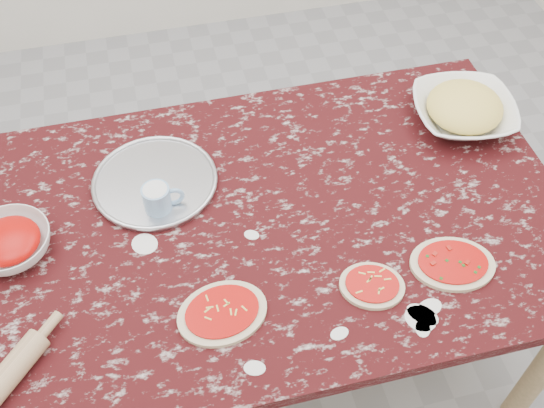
{
  "coord_description": "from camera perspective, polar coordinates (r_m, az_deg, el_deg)",
  "views": [
    {
      "loc": [
        -0.25,
        -1.03,
        2.07
      ],
      "look_at": [
        0.0,
        0.0,
        0.8
      ],
      "focal_mm": 41.92,
      "sensor_mm": 36.0,
      "label": 1
    }
  ],
  "objects": [
    {
      "name": "worktable",
      "position": [
        1.76,
        0.0,
        -2.76
      ],
      "size": [
        1.6,
        1.0,
        0.75
      ],
      "color": "black",
      "rests_on": "ground"
    },
    {
      "name": "pizza_right",
      "position": [
        1.66,
        15.9,
        -5.17
      ],
      "size": [
        0.24,
        0.2,
        0.02
      ],
      "color": "beige",
      "rests_on": "worktable"
    },
    {
      "name": "ground",
      "position": [
        2.33,
        0.0,
        -12.67
      ],
      "size": [
        4.0,
        4.0,
        0.0
      ],
      "primitive_type": "plane",
      "color": "gray"
    },
    {
      "name": "pizza_tray",
      "position": [
        1.79,
        -10.45,
        1.92
      ],
      "size": [
        0.4,
        0.4,
        0.01
      ],
      "primitive_type": "cylinder",
      "rotation": [
        0.0,
        0.0,
        0.19
      ],
      "color": "#B2B2B7",
      "rests_on": "worktable"
    },
    {
      "name": "pizza_left",
      "position": [
        1.52,
        -4.49,
        -9.72
      ],
      "size": [
        0.24,
        0.2,
        0.02
      ],
      "color": "beige",
      "rests_on": "worktable"
    },
    {
      "name": "cheese_bowl",
      "position": [
        2.01,
        16.78,
        7.91
      ],
      "size": [
        0.34,
        0.34,
        0.07
      ],
      "primitive_type": "imported",
      "rotation": [
        0.0,
        0.0,
        -0.16
      ],
      "color": "white",
      "rests_on": "worktable"
    },
    {
      "name": "sauce_bowl",
      "position": [
        1.73,
        -22.45,
        -3.33
      ],
      "size": [
        0.27,
        0.27,
        0.07
      ],
      "primitive_type": "imported",
      "rotation": [
        0.0,
        0.0,
        0.33
      ],
      "color": "white",
      "rests_on": "worktable"
    },
    {
      "name": "pizza_mid",
      "position": [
        1.58,
        8.97,
        -7.24
      ],
      "size": [
        0.2,
        0.18,
        0.02
      ],
      "color": "beige",
      "rests_on": "worktable"
    },
    {
      "name": "flour_mug",
      "position": [
        1.7,
        -10.17,
        0.41
      ],
      "size": [
        0.11,
        0.07,
        0.09
      ],
      "color": "#83AFDA",
      "rests_on": "worktable"
    }
  ]
}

